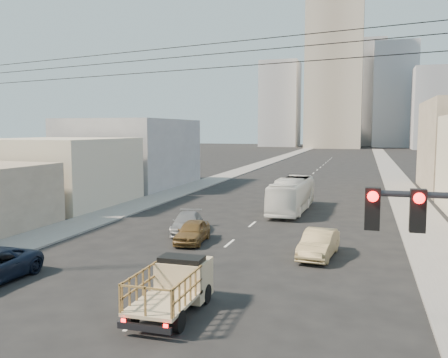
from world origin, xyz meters
The scene contains 17 objects.
ground centered at (0.00, 0.00, 0.00)m, with size 420.00×420.00×0.00m, color black.
sidewalk_left centered at (-11.75, 70.00, 0.06)m, with size 3.50×180.00×0.12m, color slate.
sidewalk_right centered at (11.75, 70.00, 0.06)m, with size 3.50×180.00×0.12m, color slate.
lane_dashes centered at (0.00, 53.00, 0.01)m, with size 0.15×104.00×0.01m.
flatbed_pickup centered at (0.95, 3.07, 1.09)m, with size 1.95×4.41×1.90m.
city_bus centered at (1.90, 26.22, 1.39)m, with size 2.34×9.99×2.78m, color silver.
sedan_brown centered at (-2.20, 13.58, 0.67)m, with size 1.58×3.94×1.34m, color brown.
sedan_tan centered at (5.41, 12.42, 0.72)m, with size 1.53×4.39×1.45m, color #9A865A.
sedan_grey centered at (-3.51, 16.08, 0.65)m, with size 1.81×4.45×1.29m, color slate.
overhead_wires centered at (0.00, 1.50, 8.97)m, with size 23.01×5.02×0.72m.
bldg_left_mid centered at (-19.00, 24.00, 3.00)m, with size 11.00×12.00×6.00m, color beige.
bldg_left_far centered at (-19.50, 39.00, 4.00)m, with size 12.00×16.00×8.00m, color gray.
high_rise_tower centered at (-4.00, 170.00, 30.00)m, with size 20.00×20.00×60.00m, color tan.
midrise_ne centered at (18.00, 185.00, 20.00)m, with size 16.00×16.00×40.00m, color #999BA1.
midrise_nw centered at (-26.00, 180.00, 17.00)m, with size 15.00×15.00×34.00m, color #999BA1.
midrise_back centered at (6.00, 200.00, 22.00)m, with size 18.00×18.00×44.00m, color gray.
midrise_east centered at (30.00, 165.00, 14.00)m, with size 14.00×14.00×28.00m, color #999BA1.
Camera 1 is at (7.63, -12.76, 6.78)m, focal length 38.00 mm.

